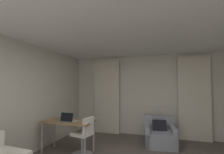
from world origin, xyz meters
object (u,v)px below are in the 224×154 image
Objects in this scene: armchair at (160,136)px; desk_chair at (84,138)px; laptop at (68,120)px; desk at (68,124)px.

desk_chair is (-1.66, -1.22, 0.13)m from armchair.
laptop is at bearing -148.75° from armchair.
desk_chair is (0.45, -0.08, -0.29)m from desk.
desk is 0.17m from laptop.
desk_chair is 0.56m from laptop.
armchair reaches higher than desk.
desk is (-2.11, -1.14, 0.42)m from armchair.
laptop is at bearing -58.01° from desk.
armchair is 2.44m from desk.
desk is 1.40× the size of desk_chair.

